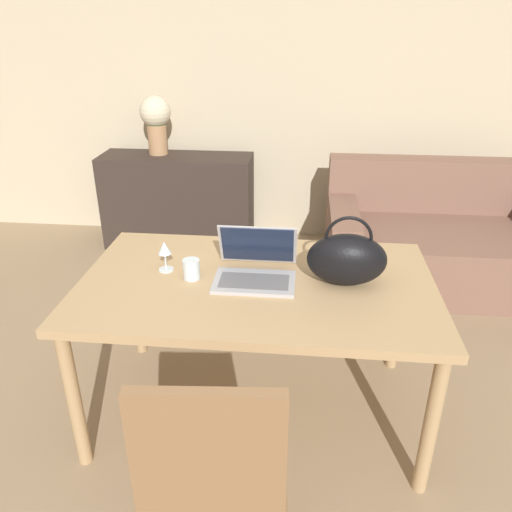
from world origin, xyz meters
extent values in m
cube|color=beige|center=(0.00, 3.00, 1.35)|extent=(10.00, 0.06, 2.70)
cube|color=tan|center=(0.01, 0.73, 0.70)|extent=(1.56, 0.94, 0.04)
cylinder|color=tan|center=(-0.71, 0.32, 0.34)|extent=(0.06, 0.06, 0.68)
cylinder|color=tan|center=(0.73, 0.32, 0.34)|extent=(0.06, 0.06, 0.68)
cylinder|color=tan|center=(-0.71, 1.13, 0.34)|extent=(0.06, 0.06, 0.68)
cylinder|color=tan|center=(0.73, 1.13, 0.34)|extent=(0.06, 0.06, 0.68)
cube|color=olive|center=(-0.04, -0.06, 0.44)|extent=(0.47, 0.47, 0.05)
cube|color=olive|center=(-0.02, -0.26, 0.70)|extent=(0.42, 0.07, 0.48)
cylinder|color=olive|center=(-0.24, 0.11, 0.21)|extent=(0.04, 0.04, 0.41)
cylinder|color=olive|center=(0.13, 0.14, 0.21)|extent=(0.04, 0.04, 0.41)
cube|color=#7F5B4C|center=(1.18, 2.19, 0.21)|extent=(1.60, 0.96, 0.42)
cube|color=#7F5B4C|center=(1.18, 2.57, 0.62)|extent=(1.60, 0.20, 0.40)
cube|color=#7F5B4C|center=(0.49, 2.19, 0.28)|extent=(0.20, 0.96, 0.56)
cube|color=#332823|center=(-0.84, 2.66, 0.38)|extent=(1.23, 0.40, 0.77)
cube|color=#ADADB2|center=(0.00, 0.70, 0.73)|extent=(0.35, 0.22, 0.02)
cube|color=slate|center=(0.00, 0.69, 0.74)|extent=(0.30, 0.14, 0.00)
cube|color=#ADADB2|center=(0.00, 0.86, 0.84)|extent=(0.35, 0.09, 0.21)
cube|color=#19233D|center=(0.00, 0.85, 0.84)|extent=(0.33, 0.08, 0.19)
cylinder|color=silver|center=(-0.28, 0.72, 0.77)|extent=(0.08, 0.08, 0.09)
cylinder|color=silver|center=(-0.42, 0.79, 0.73)|extent=(0.07, 0.07, 0.01)
cylinder|color=silver|center=(-0.42, 0.79, 0.77)|extent=(0.01, 0.01, 0.08)
cone|color=silver|center=(-0.42, 0.79, 0.84)|extent=(0.06, 0.06, 0.06)
ellipsoid|color=black|center=(0.39, 0.74, 0.84)|extent=(0.34, 0.18, 0.23)
torus|color=black|center=(0.39, 0.74, 0.94)|extent=(0.20, 0.01, 0.20)
cylinder|color=tan|center=(-0.99, 2.71, 0.89)|extent=(0.15, 0.15, 0.24)
sphere|color=#3D6B38|center=(-0.99, 2.71, 1.05)|extent=(0.18, 0.18, 0.18)
sphere|color=beige|center=(-0.99, 2.71, 1.10)|extent=(0.24, 0.24, 0.24)
camera|label=1|loc=(0.20, -1.20, 1.78)|focal=35.00mm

